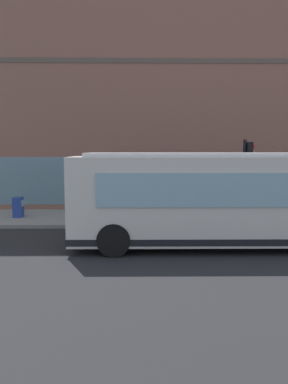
{
  "coord_description": "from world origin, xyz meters",
  "views": [
    {
      "loc": [
        -12.26,
        0.41,
        3.18
      ],
      "look_at": [
        3.18,
        0.17,
        1.41
      ],
      "focal_mm": 34.99,
      "sensor_mm": 36.0,
      "label": 1
    }
  ],
  "objects_px": {
    "pedestrian_near_hydrant": "(259,194)",
    "pedestrian_walking_along_curb": "(126,193)",
    "fire_hydrant": "(180,205)",
    "pedestrian_by_light_pole": "(118,192)",
    "newspaper_vending_box": "(18,207)",
    "city_bus_nearside": "(226,200)",
    "traffic_light_near_corner": "(247,165)"
  },
  "relations": [
    {
      "from": "pedestrian_near_hydrant",
      "to": "pedestrian_walking_along_curb",
      "type": "distance_m",
      "value": 6.13
    },
    {
      "from": "fire_hydrant",
      "to": "pedestrian_walking_along_curb",
      "type": "distance_m",
      "value": 2.81
    },
    {
      "from": "pedestrian_by_light_pole",
      "to": "pedestrian_walking_along_curb",
      "type": "xyz_separation_m",
      "value": [
        -1.13,
        -0.42,
        0.1
      ]
    },
    {
      "from": "fire_hydrant",
      "to": "newspaper_vending_box",
      "type": "height_order",
      "value": "newspaper_vending_box"
    },
    {
      "from": "fire_hydrant",
      "to": "pedestrian_near_hydrant",
      "type": "relative_size",
      "value": 0.44
    },
    {
      "from": "city_bus_nearside",
      "to": "pedestrian_walking_along_curb",
      "type": "height_order",
      "value": "city_bus_nearside"
    },
    {
      "from": "pedestrian_by_light_pole",
      "to": "pedestrian_walking_along_curb",
      "type": "height_order",
      "value": "pedestrian_walking_along_curb"
    },
    {
      "from": "fire_hydrant",
      "to": "newspaper_vending_box",
      "type": "bearing_deg",
      "value": 98.28
    },
    {
      "from": "pedestrian_by_light_pole",
      "to": "newspaper_vending_box",
      "type": "distance_m",
      "value": 4.63
    },
    {
      "from": "pedestrian_by_light_pole",
      "to": "pedestrian_walking_along_curb",
      "type": "relative_size",
      "value": 0.92
    },
    {
      "from": "pedestrian_walking_along_curb",
      "to": "fire_hydrant",
      "type": "bearing_deg",
      "value": -70.23
    },
    {
      "from": "traffic_light_near_corner",
      "to": "newspaper_vending_box",
      "type": "distance_m",
      "value": 10.17
    },
    {
      "from": "fire_hydrant",
      "to": "pedestrian_near_hydrant",
      "type": "bearing_deg",
      "value": -100.59
    },
    {
      "from": "fire_hydrant",
      "to": "pedestrian_near_hydrant",
      "type": "height_order",
      "value": "pedestrian_near_hydrant"
    },
    {
      "from": "city_bus_nearside",
      "to": "newspaper_vending_box",
      "type": "distance_m",
      "value": 9.5
    },
    {
      "from": "newspaper_vending_box",
      "to": "city_bus_nearside",
      "type": "bearing_deg",
      "value": -119.4
    },
    {
      "from": "traffic_light_near_corner",
      "to": "fire_hydrant",
      "type": "relative_size",
      "value": 4.64
    },
    {
      "from": "pedestrian_walking_along_curb",
      "to": "newspaper_vending_box",
      "type": "height_order",
      "value": "pedestrian_walking_along_curb"
    },
    {
      "from": "fire_hydrant",
      "to": "pedestrian_walking_along_curb",
      "type": "height_order",
      "value": "pedestrian_walking_along_curb"
    },
    {
      "from": "city_bus_nearside",
      "to": "pedestrian_near_hydrant",
      "type": "distance_m",
      "value": 5.75
    },
    {
      "from": "newspaper_vending_box",
      "to": "pedestrian_walking_along_curb",
      "type": "bearing_deg",
      "value": -88.16
    },
    {
      "from": "traffic_light_near_corner",
      "to": "pedestrian_walking_along_curb",
      "type": "xyz_separation_m",
      "value": [
        1.37,
        5.08,
        -1.33
      ]
    },
    {
      "from": "pedestrian_walking_along_curb",
      "to": "newspaper_vending_box",
      "type": "xyz_separation_m",
      "value": [
        -0.16,
        4.83,
        -0.61
      ]
    },
    {
      "from": "fire_hydrant",
      "to": "traffic_light_near_corner",
      "type": "bearing_deg",
      "value": -132.28
    },
    {
      "from": "traffic_light_near_corner",
      "to": "pedestrian_near_hydrant",
      "type": "bearing_deg",
      "value": -33.01
    },
    {
      "from": "traffic_light_near_corner",
      "to": "pedestrian_walking_along_curb",
      "type": "distance_m",
      "value": 5.42
    },
    {
      "from": "newspaper_vending_box",
      "to": "traffic_light_near_corner",
      "type": "bearing_deg",
      "value": -96.97
    },
    {
      "from": "city_bus_nearside",
      "to": "pedestrian_by_light_pole",
      "type": "distance_m",
      "value": 7.07
    },
    {
      "from": "fire_hydrant",
      "to": "pedestrian_walking_along_curb",
      "type": "xyz_separation_m",
      "value": [
        -0.92,
        2.56,
        0.7
      ]
    },
    {
      "from": "city_bus_nearside",
      "to": "fire_hydrant",
      "type": "distance_m",
      "value": 5.87
    },
    {
      "from": "fire_hydrant",
      "to": "newspaper_vending_box",
      "type": "relative_size",
      "value": 0.82
    },
    {
      "from": "pedestrian_by_light_pole",
      "to": "traffic_light_near_corner",
      "type": "bearing_deg",
      "value": -114.48
    }
  ]
}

